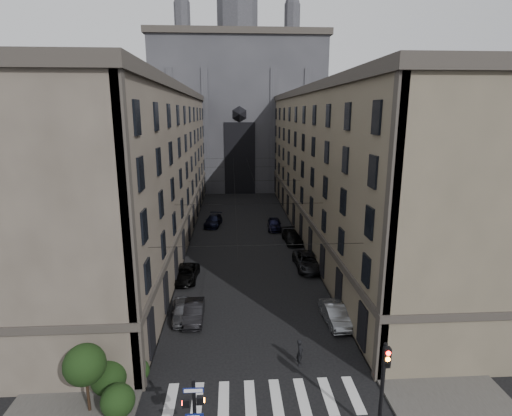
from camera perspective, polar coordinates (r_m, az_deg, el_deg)
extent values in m
cube|color=#383533|center=(53.68, -12.91, -3.97)|extent=(7.00, 80.00, 0.15)
cube|color=#383533|center=(54.31, 9.56, -3.60)|extent=(7.00, 80.00, 0.15)
cube|color=beige|center=(25.23, 1.03, -25.54)|extent=(11.00, 3.20, 0.01)
cube|color=#4C433A|center=(52.36, -16.68, 5.39)|extent=(13.00, 60.00, 18.00)
cube|color=#38332D|center=(51.96, -17.40, 15.70)|extent=(13.60, 60.60, 0.90)
cube|color=#38332D|center=(53.20, -16.33, 0.27)|extent=(13.40, 60.30, 0.50)
cube|color=brown|center=(53.18, 13.10, 5.73)|extent=(13.00, 60.00, 18.00)
cube|color=#38332D|center=(52.79, 13.66, 15.88)|extent=(13.60, 60.60, 0.90)
cube|color=#38332D|center=(54.01, 12.83, 0.68)|extent=(13.40, 60.30, 0.50)
cube|color=#2D2D33|center=(89.54, -2.54, 12.95)|extent=(34.00, 22.00, 30.00)
cube|color=#38332D|center=(90.71, -2.65, 22.79)|extent=(35.00, 23.00, 1.20)
cylinder|color=#2D2D33|center=(91.98, -2.70, 26.78)|extent=(8.40, 8.40, 14.00)
cone|color=#2D2D33|center=(89.43, -10.57, 26.65)|extent=(3.20, 3.20, 13.00)
cone|color=#2D2D33|center=(89.82, 5.22, 26.74)|extent=(3.20, 3.20, 13.00)
cube|color=black|center=(78.99, -2.33, 7.06)|extent=(6.00, 0.30, 14.00)
cube|color=orange|center=(20.70, -7.98, -25.54)|extent=(0.34, 0.24, 0.38)
cube|color=#FF0C07|center=(20.96, -9.93, -25.75)|extent=(0.34, 0.24, 0.38)
cube|color=navy|center=(20.22, -8.94, -24.32)|extent=(0.95, 0.05, 0.24)
cube|color=navy|center=(21.10, -8.78, -27.33)|extent=(0.85, 0.05, 0.27)
cylinder|color=black|center=(22.40, 17.53, -23.61)|extent=(0.20, 0.20, 5.20)
cube|color=black|center=(21.10, 18.16, -19.60)|extent=(0.34, 0.30, 1.00)
cylinder|color=#FF0C07|center=(20.81, 18.39, -19.09)|extent=(0.22, 0.05, 0.22)
cylinder|color=orange|center=(20.98, 18.33, -19.83)|extent=(0.22, 0.05, 0.22)
cylinder|color=black|center=(21.15, 18.26, -20.56)|extent=(0.22, 0.05, 0.22)
sphere|color=black|center=(24.54, -19.14, -24.58)|extent=(1.80, 1.80, 1.80)
sphere|color=black|center=(26.12, -20.32, -21.80)|extent=(2.00, 2.00, 2.00)
sphere|color=black|center=(26.73, -16.54, -21.36)|extent=(1.40, 1.40, 1.40)
cylinder|color=black|center=(25.22, -22.91, -22.92)|extent=(0.16, 0.16, 2.40)
sphere|color=black|center=(24.33, -23.28, -19.86)|extent=(2.20, 2.20, 2.20)
cylinder|color=black|center=(25.97, 0.23, -5.35)|extent=(14.00, 0.03, 0.03)
cylinder|color=black|center=(37.51, -0.96, 0.59)|extent=(14.00, 0.03, 0.03)
cylinder|color=black|center=(50.25, -1.62, 3.91)|extent=(14.00, 0.03, 0.03)
cylinder|color=black|center=(63.10, -2.02, 5.88)|extent=(14.00, 0.03, 0.03)
cylinder|color=black|center=(75.01, -2.27, 7.10)|extent=(14.00, 0.03, 0.03)
cylinder|color=black|center=(51.28, -3.11, 3.63)|extent=(0.03, 60.00, 0.03)
cylinder|color=black|center=(51.36, -0.21, 3.67)|extent=(0.03, 60.00, 0.03)
imported|color=slate|center=(32.94, -10.51, -14.23)|extent=(2.04, 4.17, 1.37)
imported|color=black|center=(32.58, -8.87, -14.48)|extent=(1.50, 4.20, 1.38)
imported|color=black|center=(39.73, -10.00, -9.23)|extent=(2.50, 4.94, 1.34)
imported|color=black|center=(57.61, -6.12, -1.80)|extent=(2.74, 5.32, 1.48)
imported|color=gray|center=(32.42, 11.23, -14.67)|extent=(1.81, 4.49, 1.45)
imported|color=black|center=(42.24, 7.45, -7.56)|extent=(2.68, 5.67, 1.56)
imported|color=black|center=(50.13, 5.18, -4.16)|extent=(2.33, 5.06, 1.43)
imported|color=black|center=(55.53, 2.64, -2.28)|extent=(2.12, 4.68, 1.56)
imported|color=black|center=(27.39, 6.29, -19.81)|extent=(0.56, 0.72, 1.77)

